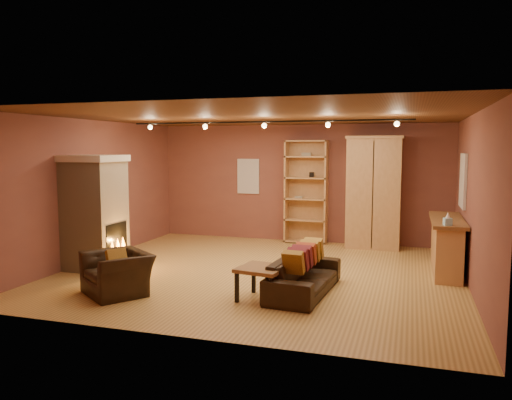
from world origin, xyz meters
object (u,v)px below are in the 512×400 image
(armoire, at_px, (374,192))
(armchair, at_px, (117,266))
(fireplace, at_px, (95,212))
(coffee_table, at_px, (262,272))
(bar_counter, at_px, (446,245))
(bookcase, at_px, (307,191))
(loveseat, at_px, (304,268))

(armoire, xyz_separation_m, armchair, (-3.50, -4.86, -0.82))
(fireplace, relative_size, coffee_table, 2.82)
(fireplace, relative_size, bar_counter, 1.03)
(fireplace, distance_m, armchair, 1.97)
(bookcase, xyz_separation_m, armoire, (1.57, -0.19, 0.03))
(armchair, relative_size, coffee_table, 1.58)
(bookcase, bearing_deg, bar_counter, -34.63)
(bookcase, relative_size, armchair, 2.05)
(fireplace, bearing_deg, bar_counter, 14.77)
(loveseat, xyz_separation_m, coffee_table, (-0.53, -0.53, 0.03))
(fireplace, relative_size, loveseat, 1.09)
(loveseat, distance_m, armchair, 2.89)
(fireplace, xyz_separation_m, bar_counter, (6.24, 1.65, -0.56))
(fireplace, distance_m, bar_counter, 6.48)
(coffee_table, bearing_deg, armoire, 74.06)
(bar_counter, bearing_deg, armchair, -148.90)
(bar_counter, xyz_separation_m, loveseat, (-2.19, -2.07, -0.11))
(loveseat, bearing_deg, armchair, 112.92)
(bookcase, distance_m, bar_counter, 3.73)
(bar_counter, height_order, coffee_table, bar_counter)
(armoire, distance_m, armchair, 6.04)
(loveseat, bearing_deg, coffee_table, 139.85)
(loveseat, distance_m, coffee_table, 0.75)
(bookcase, height_order, loveseat, bookcase)
(bar_counter, relative_size, armchair, 1.74)
(armoire, distance_m, loveseat, 4.12)
(bar_counter, bearing_deg, bookcase, 145.37)
(loveseat, bearing_deg, bar_counter, -42.07)
(armoire, height_order, armchair, armoire)
(bookcase, height_order, coffee_table, bookcase)
(bar_counter, xyz_separation_m, coffee_table, (-2.72, -2.60, -0.08))
(fireplace, relative_size, armoire, 0.84)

